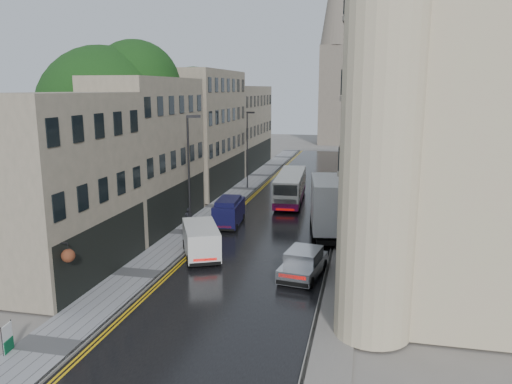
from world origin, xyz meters
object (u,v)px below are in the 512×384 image
at_px(cream_bus, 276,193).
at_px(pedestrian, 189,219).
at_px(tree_near, 105,135).
at_px(white_van, 188,250).
at_px(lamp_post_far, 247,150).
at_px(white_lorry, 314,213).
at_px(navy_van, 214,216).
at_px(lamp_post_near, 189,177).
at_px(silver_hatchback, 280,270).
at_px(estate_sign, 7,338).
at_px(tree_far, 175,131).

distance_m(cream_bus, pedestrian, 9.95).
bearing_deg(tree_near, pedestrian, -1.14).
xyz_separation_m(white_van, lamp_post_far, (-2.08, 23.53, 3.00)).
height_order(white_lorry, navy_van, white_lorry).
height_order(tree_near, cream_bus, tree_near).
bearing_deg(white_lorry, lamp_post_far, 108.91).
bearing_deg(pedestrian, lamp_post_near, 95.04).
distance_m(tree_near, pedestrian, 8.78).
relative_size(tree_near, navy_van, 3.18).
bearing_deg(silver_hatchback, white_lorry, 91.41).
bearing_deg(estate_sign, cream_bus, 69.50).
xyz_separation_m(white_lorry, lamp_post_near, (-8.60, -0.67, 2.20)).
height_order(tree_near, navy_van, tree_near).
bearing_deg(cream_bus, white_lorry, -68.99).
bearing_deg(white_lorry, white_van, -144.92).
xyz_separation_m(white_van, estate_sign, (-3.55, -10.95, -0.36)).
bearing_deg(tree_far, estate_sign, -80.63).
height_order(navy_van, lamp_post_far, lamp_post_far).
relative_size(tree_far, navy_van, 2.85).
bearing_deg(cream_bus, tree_near, -146.75).
relative_size(tree_far, lamp_post_far, 1.58).
bearing_deg(cream_bus, lamp_post_near, -116.39).
relative_size(navy_van, pedestrian, 2.65).
relative_size(tree_far, pedestrian, 7.57).
bearing_deg(white_van, silver_hatchback, -38.97).
bearing_deg(white_van, white_lorry, 18.52).
bearing_deg(tree_near, white_van, -38.83).
xyz_separation_m(tree_near, silver_hatchback, (14.73, -8.72, -6.14)).
relative_size(tree_near, lamp_post_far, 1.77).
bearing_deg(pedestrian, lamp_post_far, -110.70).
distance_m(silver_hatchback, estate_sign, 13.27).
distance_m(cream_bus, lamp_post_near, 11.41).
relative_size(white_van, navy_van, 1.04).
relative_size(white_lorry, silver_hatchback, 1.91).
height_order(cream_bus, navy_van, cream_bus).
relative_size(tree_far, lamp_post_near, 1.48).
bearing_deg(tree_far, pedestrian, -65.05).
distance_m(white_lorry, lamp_post_far, 19.47).
xyz_separation_m(navy_van, lamp_post_far, (-1.28, 15.83, 2.92)).
distance_m(cream_bus, lamp_post_far, 9.39).
bearing_deg(lamp_post_near, silver_hatchback, -66.74).
xyz_separation_m(white_lorry, silver_hatchback, (-0.96, -7.73, -1.32)).
distance_m(lamp_post_near, estate_sign, 17.01).
xyz_separation_m(silver_hatchback, estate_sign, (-9.28, -9.48, -0.12)).
xyz_separation_m(tree_far, white_van, (8.70, -20.25, -5.18)).
height_order(pedestrian, lamp_post_near, lamp_post_near).
xyz_separation_m(silver_hatchback, lamp_post_near, (-7.65, 7.06, 3.52)).
xyz_separation_m(silver_hatchback, lamp_post_far, (-7.82, 25.00, 3.24)).
bearing_deg(lamp_post_far, white_lorry, -48.61).
bearing_deg(cream_bus, estate_sign, -105.97).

